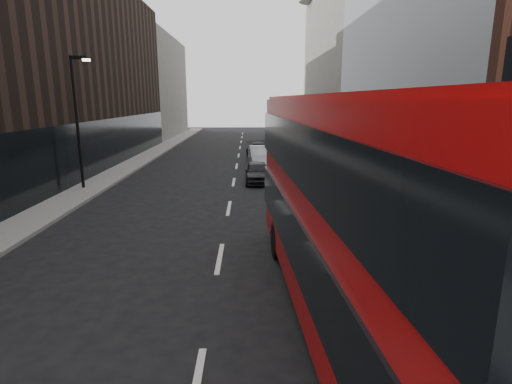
{
  "coord_description": "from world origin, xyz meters",
  "views": [
    {
      "loc": [
        0.95,
        -3.89,
        4.91
      ],
      "look_at": [
        1.13,
        6.53,
        2.5
      ],
      "focal_mm": 28.0,
      "sensor_mm": 36.0,
      "label": 1
    }
  ],
  "objects_px": {
    "street_lamp": "(78,114)",
    "grey_bus": "(278,129)",
    "red_bus": "(362,203)",
    "car_a": "(258,172)",
    "car_c": "(260,151)",
    "car_b": "(261,157)"
  },
  "relations": [
    {
      "from": "street_lamp",
      "to": "grey_bus",
      "type": "xyz_separation_m",
      "value": [
        12.29,
        21.72,
        -2.35
      ]
    },
    {
      "from": "red_bus",
      "to": "car_a",
      "type": "relative_size",
      "value": 3.38
    },
    {
      "from": "red_bus",
      "to": "car_a",
      "type": "height_order",
      "value": "red_bus"
    },
    {
      "from": "car_a",
      "to": "car_c",
      "type": "relative_size",
      "value": 0.78
    },
    {
      "from": "car_a",
      "to": "red_bus",
      "type": "bearing_deg",
      "value": -83.71
    },
    {
      "from": "car_b",
      "to": "car_c",
      "type": "height_order",
      "value": "car_b"
    },
    {
      "from": "grey_bus",
      "to": "car_a",
      "type": "height_order",
      "value": "grey_bus"
    },
    {
      "from": "car_a",
      "to": "car_c",
      "type": "bearing_deg",
      "value": 87.09
    },
    {
      "from": "car_a",
      "to": "car_c",
      "type": "height_order",
      "value": "car_c"
    },
    {
      "from": "street_lamp",
      "to": "car_b",
      "type": "height_order",
      "value": "street_lamp"
    },
    {
      "from": "red_bus",
      "to": "car_a",
      "type": "xyz_separation_m",
      "value": [
        -1.87,
        15.79,
        -2.15
      ]
    },
    {
      "from": "red_bus",
      "to": "car_a",
      "type": "distance_m",
      "value": 16.05
    },
    {
      "from": "grey_bus",
      "to": "car_c",
      "type": "relative_size",
      "value": 2.25
    },
    {
      "from": "grey_bus",
      "to": "car_b",
      "type": "distance_m",
      "value": 14.46
    },
    {
      "from": "street_lamp",
      "to": "car_a",
      "type": "relative_size",
      "value": 1.88
    },
    {
      "from": "street_lamp",
      "to": "car_c",
      "type": "relative_size",
      "value": 1.47
    },
    {
      "from": "street_lamp",
      "to": "red_bus",
      "type": "bearing_deg",
      "value": -50.06
    },
    {
      "from": "car_a",
      "to": "car_c",
      "type": "distance_m",
      "value": 9.72
    },
    {
      "from": "car_a",
      "to": "car_b",
      "type": "distance_m",
      "value": 5.49
    },
    {
      "from": "red_bus",
      "to": "grey_bus",
      "type": "xyz_separation_m",
      "value": [
        0.75,
        35.51,
        -0.95
      ]
    },
    {
      "from": "red_bus",
      "to": "car_c",
      "type": "height_order",
      "value": "red_bus"
    },
    {
      "from": "red_bus",
      "to": "car_c",
      "type": "xyz_separation_m",
      "value": [
        -1.45,
        25.51,
        -2.09
      ]
    }
  ]
}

